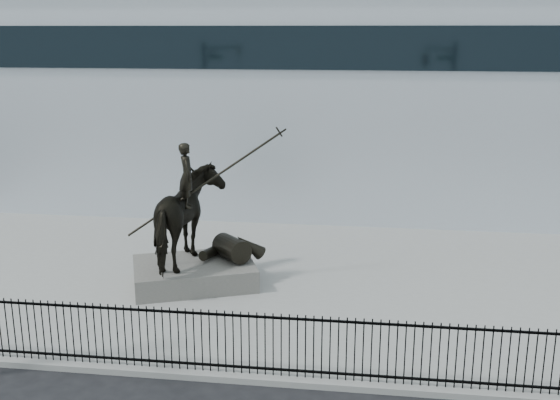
# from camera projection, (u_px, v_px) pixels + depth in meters

# --- Properties ---
(plaza) EXTENTS (30.00, 12.00, 0.15)m
(plaza) POSITION_uv_depth(u_px,v_px,m) (283.00, 282.00, 20.28)
(plaza) COLOR #999996
(plaza) RESTS_ON ground
(building) EXTENTS (44.00, 14.00, 9.00)m
(building) POSITION_uv_depth(u_px,v_px,m) (318.00, 97.00, 31.63)
(building) COLOR silver
(building) RESTS_ON ground
(picket_fence) EXTENTS (22.10, 0.10, 1.50)m
(picket_fence) POSITION_uv_depth(u_px,v_px,m) (250.00, 343.00, 14.56)
(picket_fence) COLOR black
(picket_fence) RESTS_ON plaza
(statue_plinth) EXTENTS (4.21, 3.57, 0.67)m
(statue_plinth) POSITION_uv_depth(u_px,v_px,m) (194.00, 273.00, 19.87)
(statue_plinth) COLOR #575550
(statue_plinth) RESTS_ON plaza
(equestrian_statue) EXTENTS (4.29, 3.50, 3.87)m
(equestrian_statue) POSITION_uv_depth(u_px,v_px,m) (194.00, 218.00, 19.45)
(equestrian_statue) COLOR black
(equestrian_statue) RESTS_ON statue_plinth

